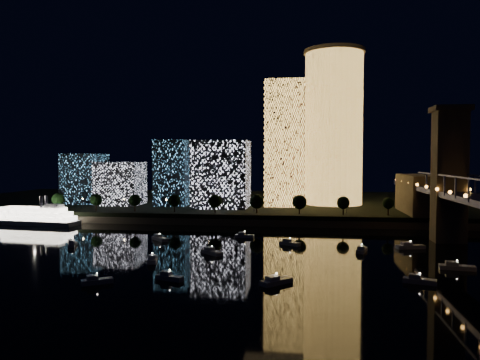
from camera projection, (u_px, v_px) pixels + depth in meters
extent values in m
plane|color=black|center=(260.00, 267.00, 132.33)|extent=(520.00, 520.00, 0.00)
cube|color=black|center=(284.00, 204.00, 290.55)|extent=(420.00, 160.00, 5.00)
cube|color=#6B5E4C|center=(277.00, 223.00, 213.41)|extent=(420.00, 6.00, 3.00)
cylinder|color=#FFBA51|center=(334.00, 129.00, 263.17)|extent=(32.00, 32.00, 84.37)
cylinder|color=#6B5E4C|center=(334.00, 52.00, 261.19)|extent=(34.00, 34.00, 2.00)
cube|color=#FFBA51|center=(285.00, 144.00, 255.44)|extent=(21.32, 21.32, 67.84)
cube|color=white|center=(221.00, 174.00, 247.91)|extent=(28.68, 24.27, 35.30)
cube|color=#5DBDFF|center=(174.00, 172.00, 261.96)|extent=(18.02, 23.42, 36.03)
cube|color=white|center=(120.00, 183.00, 262.49)|extent=(23.81, 21.65, 23.81)
cube|color=#5DBDFF|center=(85.00, 178.00, 271.18)|extent=(20.39, 22.43, 28.54)
cube|color=#6B5E4C|center=(449.00, 177.00, 171.82)|extent=(11.00, 9.00, 48.00)
cube|color=#6B5E4C|center=(451.00, 109.00, 170.68)|extent=(13.00, 11.00, 2.00)
cube|color=#6B5E4C|center=(416.00, 199.00, 221.88)|extent=(12.00, 40.00, 23.00)
cube|color=navy|center=(471.00, 191.00, 135.02)|extent=(0.50, 0.50, 7.00)
cube|color=navy|center=(446.00, 186.00, 158.77)|extent=(0.50, 0.50, 7.00)
cube|color=navy|center=(428.00, 182.00, 182.52)|extent=(0.50, 0.50, 7.00)
sphere|color=#FA9937|center=(437.00, 189.00, 167.82)|extent=(1.20, 1.20, 1.20)
sphere|color=#FA9937|center=(409.00, 183.00, 212.35)|extent=(1.20, 1.20, 1.20)
cube|color=silver|center=(34.00, 222.00, 217.80)|extent=(44.40, 14.46, 2.18)
cube|color=white|center=(34.00, 218.00, 217.70)|extent=(40.69, 13.18, 2.00)
cube|color=white|center=(34.00, 214.00, 217.61)|extent=(36.98, 11.90, 2.00)
cube|color=white|center=(34.00, 209.00, 217.52)|extent=(31.47, 10.43, 2.00)
cube|color=silver|center=(54.00, 206.00, 214.84)|extent=(7.79, 6.17, 1.63)
cylinder|color=black|center=(41.00, 202.00, 214.29)|extent=(1.27, 1.27, 5.45)
cylinder|color=black|center=(46.00, 201.00, 217.81)|extent=(1.27, 1.27, 5.45)
cube|color=silver|center=(170.00, 278.00, 118.32)|extent=(7.59, 4.48, 1.20)
cube|color=silver|center=(166.00, 273.00, 118.74)|extent=(2.99, 2.58, 1.00)
sphere|color=white|center=(170.00, 270.00, 118.22)|extent=(0.36, 0.36, 0.36)
cube|color=silver|center=(73.00, 244.00, 164.78)|extent=(4.17, 7.26, 1.20)
cube|color=silver|center=(72.00, 242.00, 163.71)|extent=(2.44, 2.85, 1.00)
sphere|color=white|center=(73.00, 239.00, 164.69)|extent=(0.36, 0.36, 0.36)
cube|color=silver|center=(97.00, 281.00, 114.89)|extent=(7.58, 6.07, 1.20)
cube|color=silver|center=(92.00, 277.00, 114.37)|extent=(3.25, 3.05, 1.00)
sphere|color=white|center=(97.00, 273.00, 114.80)|extent=(0.36, 0.36, 0.36)
cube|color=silver|center=(245.00, 236.00, 181.91)|extent=(7.50, 2.93, 1.20)
cube|color=silver|center=(242.00, 233.00, 182.10)|extent=(2.71, 2.11, 1.00)
sphere|color=white|center=(245.00, 231.00, 181.82)|extent=(0.36, 0.36, 0.36)
cube|color=silver|center=(290.00, 244.00, 165.96)|extent=(7.88, 5.90, 1.20)
cube|color=silver|center=(287.00, 240.00, 166.60)|extent=(3.32, 3.05, 1.00)
sphere|color=white|center=(290.00, 238.00, 165.87)|extent=(0.36, 0.36, 0.36)
cube|color=silver|center=(420.00, 281.00, 115.19)|extent=(8.22, 4.65, 1.20)
cube|color=silver|center=(415.00, 276.00, 115.63)|extent=(3.21, 2.74, 1.00)
sphere|color=white|center=(420.00, 273.00, 115.10)|extent=(0.36, 0.36, 0.36)
cube|color=silver|center=(276.00, 282.00, 114.66)|extent=(8.08, 8.16, 1.20)
cube|color=silver|center=(272.00, 278.00, 113.81)|extent=(3.75, 3.76, 1.00)
sphere|color=white|center=(276.00, 274.00, 114.56)|extent=(0.36, 0.36, 0.36)
cube|color=silver|center=(152.00, 260.00, 139.50)|extent=(4.46, 8.32, 1.20)
cube|color=silver|center=(152.00, 257.00, 138.27)|extent=(2.70, 3.21, 1.00)
sphere|color=white|center=(152.00, 253.00, 139.41)|extent=(0.36, 0.36, 0.36)
cube|color=silver|center=(457.00, 267.00, 129.63)|extent=(9.65, 4.22, 1.20)
cube|color=silver|center=(452.00, 263.00, 129.96)|extent=(3.56, 2.85, 1.00)
sphere|color=white|center=(457.00, 260.00, 129.54)|extent=(0.36, 0.36, 0.36)
cube|color=silver|center=(212.00, 252.00, 150.33)|extent=(8.09, 7.69, 1.20)
cube|color=silver|center=(210.00, 248.00, 151.25)|extent=(3.67, 3.62, 1.00)
sphere|color=white|center=(212.00, 246.00, 150.24)|extent=(0.36, 0.36, 0.36)
cube|color=silver|center=(411.00, 247.00, 159.96)|extent=(10.15, 5.43, 1.20)
cube|color=silver|center=(407.00, 244.00, 159.74)|extent=(3.91, 3.29, 1.00)
sphere|color=white|center=(411.00, 241.00, 159.87)|extent=(0.36, 0.36, 0.36)
cube|color=silver|center=(362.00, 250.00, 153.88)|extent=(4.69, 8.38, 1.20)
cube|color=silver|center=(361.00, 248.00, 152.74)|extent=(2.78, 3.26, 1.00)
sphere|color=white|center=(362.00, 244.00, 153.79)|extent=(0.36, 0.36, 0.36)
cube|color=silver|center=(160.00, 239.00, 175.80)|extent=(7.91, 8.07, 1.20)
cube|color=silver|center=(158.00, 235.00, 176.79)|extent=(3.68, 3.70, 1.00)
sphere|color=white|center=(160.00, 234.00, 175.71)|extent=(0.36, 0.36, 0.36)
cylinder|color=black|center=(58.00, 206.00, 234.13)|extent=(0.70, 0.70, 4.00)
sphere|color=black|center=(58.00, 199.00, 233.97)|extent=(6.52, 6.52, 6.52)
cylinder|color=black|center=(96.00, 207.00, 231.40)|extent=(0.70, 0.70, 4.00)
sphere|color=black|center=(96.00, 200.00, 231.23)|extent=(5.88, 5.88, 5.88)
cylinder|color=black|center=(135.00, 207.00, 228.66)|extent=(0.70, 0.70, 4.00)
sphere|color=black|center=(135.00, 200.00, 228.50)|extent=(5.81, 5.81, 5.81)
cylinder|color=black|center=(175.00, 208.00, 225.93)|extent=(0.70, 0.70, 4.00)
sphere|color=black|center=(174.00, 201.00, 225.77)|extent=(6.04, 6.04, 6.04)
cylinder|color=black|center=(215.00, 208.00, 223.19)|extent=(0.70, 0.70, 4.00)
sphere|color=black|center=(215.00, 201.00, 223.03)|extent=(6.41, 6.41, 6.41)
cylinder|color=black|center=(257.00, 209.00, 220.46)|extent=(0.70, 0.70, 4.00)
sphere|color=black|center=(257.00, 202.00, 220.30)|extent=(6.74, 6.74, 6.74)
cylinder|color=black|center=(299.00, 210.00, 217.73)|extent=(0.70, 0.70, 4.00)
sphere|color=black|center=(300.00, 202.00, 217.57)|extent=(6.72, 6.72, 6.72)
cylinder|color=black|center=(343.00, 210.00, 214.99)|extent=(0.70, 0.70, 4.00)
sphere|color=black|center=(343.00, 203.00, 214.83)|extent=(5.91, 5.91, 5.91)
cylinder|color=black|center=(388.00, 211.00, 212.26)|extent=(0.70, 0.70, 4.00)
sphere|color=black|center=(388.00, 203.00, 212.10)|extent=(5.17, 5.17, 5.17)
cylinder|color=black|center=(83.00, 204.00, 238.68)|extent=(0.24, 0.24, 5.00)
sphere|color=#FFCC7F|center=(83.00, 199.00, 238.55)|extent=(0.70, 0.70, 0.70)
cylinder|color=black|center=(124.00, 205.00, 235.67)|extent=(0.24, 0.24, 5.00)
sphere|color=#FFCC7F|center=(124.00, 199.00, 235.54)|extent=(0.70, 0.70, 0.70)
cylinder|color=black|center=(166.00, 205.00, 232.66)|extent=(0.24, 0.24, 5.00)
sphere|color=#FFCC7F|center=(166.00, 200.00, 232.53)|extent=(0.70, 0.70, 0.70)
cylinder|color=black|center=(209.00, 206.00, 229.66)|extent=(0.24, 0.24, 5.00)
sphere|color=#FFCC7F|center=(209.00, 200.00, 229.53)|extent=(0.70, 0.70, 0.70)
cylinder|color=black|center=(254.00, 207.00, 226.65)|extent=(0.24, 0.24, 5.00)
sphere|color=#FFCC7F|center=(254.00, 201.00, 226.52)|extent=(0.70, 0.70, 0.70)
cylinder|color=black|center=(300.00, 207.00, 223.64)|extent=(0.24, 0.24, 5.00)
sphere|color=#FFCC7F|center=(300.00, 201.00, 223.51)|extent=(0.70, 0.70, 0.70)
cylinder|color=black|center=(347.00, 208.00, 220.63)|extent=(0.24, 0.24, 5.00)
sphere|color=#FFCC7F|center=(347.00, 202.00, 220.50)|extent=(0.70, 0.70, 0.70)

